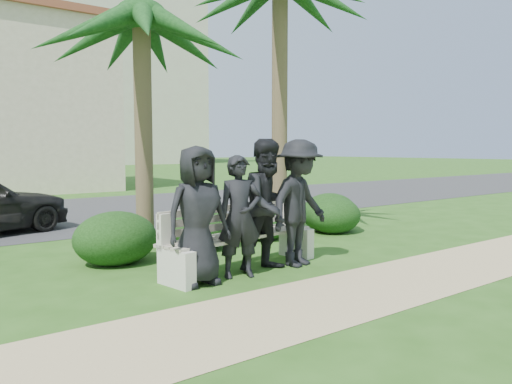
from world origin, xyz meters
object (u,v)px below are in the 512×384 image
man_c (269,205)px  man_d (299,203)px  park_bench (242,241)px  man_a (197,216)px  palm_left (141,18)px  man_b (240,217)px

man_c → man_d: 0.54m
park_bench → man_d: man_d is taller
man_a → man_d: bearing=0.6°
man_a → palm_left: palm_left is taller
man_c → palm_left: (-0.62, 2.85, 3.11)m
man_a → man_b: man_a is taller
man_b → man_d: size_ratio=0.88×
man_d → palm_left: palm_left is taller
man_c → man_d: man_c is taller
man_a → man_c: (1.21, 0.03, 0.05)m
park_bench → man_b: bearing=-138.0°
man_d → palm_left: 4.41m
palm_left → man_d: bearing=-68.3°
park_bench → man_a: 1.09m
man_b → man_d: 1.11m
man_b → palm_left: (-0.06, 2.91, 3.23)m
man_b → man_c: 0.58m
man_d → palm_left: size_ratio=0.38×
man_b → man_c: bearing=25.1°
man_a → man_c: size_ratio=0.95×
man_d → palm_left: bearing=97.8°
park_bench → man_a: size_ratio=1.50×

